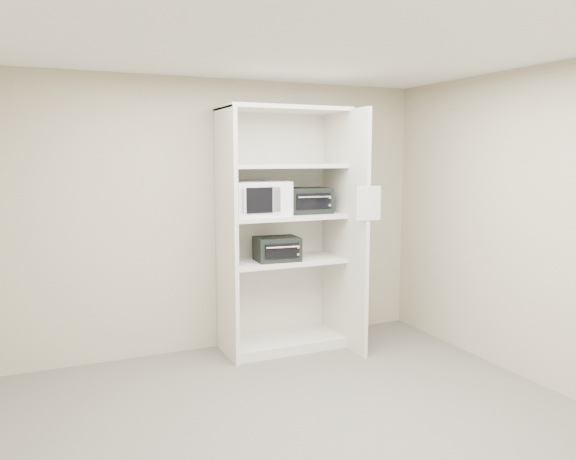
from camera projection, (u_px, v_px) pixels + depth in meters
name	position (u px, v px, depth m)	size (l,w,h in m)	color
floor	(299.00, 433.00, 3.97)	(4.50, 4.00, 0.01)	#5E5950
ceiling	(300.00, 38.00, 3.62)	(4.50, 4.00, 0.01)	white
wall_back	(215.00, 216.00, 5.61)	(4.50, 0.02, 2.70)	beige
wall_front	(538.00, 325.00, 1.98)	(4.50, 0.02, 2.70)	beige
wall_right	(542.00, 228.00, 4.70)	(0.02, 4.00, 2.70)	beige
shelving_unit	(288.00, 238.00, 5.64)	(1.24, 0.92, 2.42)	beige
microwave	(258.00, 199.00, 5.44)	(0.56, 0.42, 0.33)	white
toaster_oven_upper	(307.00, 200.00, 5.68)	(0.45, 0.34, 0.26)	black
toaster_oven_lower	(277.00, 249.00, 5.54)	(0.42, 0.32, 0.23)	black
paper_sign	(369.00, 203.00, 5.24)	(0.25, 0.01, 0.31)	white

